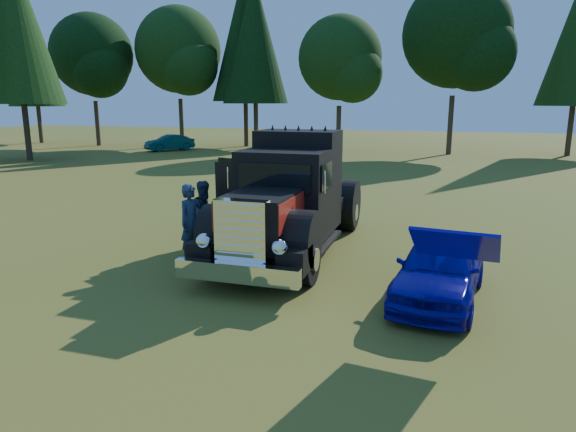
% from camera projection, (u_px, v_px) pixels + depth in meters
% --- Properties ---
extents(ground, '(120.00, 120.00, 0.00)m').
position_uv_depth(ground, '(233.00, 292.00, 10.22)').
color(ground, '#44591A').
rests_on(ground, ground).
extents(treeline, '(72.10, 24.29, 14.44)m').
position_uv_depth(treeline, '(423.00, 34.00, 33.72)').
color(treeline, '#2D2116').
rests_on(treeline, ground).
extents(diamond_t_truck, '(3.31, 7.16, 3.00)m').
position_uv_depth(diamond_t_truck, '(288.00, 203.00, 12.66)').
color(diamond_t_truck, black).
rests_on(diamond_t_truck, ground).
extents(hotrod_coupe, '(1.91, 4.14, 1.89)m').
position_uv_depth(hotrod_coupe, '(440.00, 268.00, 9.75)').
color(hotrod_coupe, '#0F068F').
rests_on(hotrod_coupe, ground).
extents(spectator_near, '(0.65, 0.79, 1.86)m').
position_uv_depth(spectator_near, '(191.00, 223.00, 12.05)').
color(spectator_near, '#1C2142').
rests_on(spectator_near, ground).
extents(spectator_far, '(1.02, 1.07, 1.75)m').
position_uv_depth(spectator_far, '(206.00, 214.00, 13.25)').
color(spectator_far, '#1E2B47').
rests_on(spectator_far, ground).
extents(distant_teal_car, '(3.26, 3.74, 1.22)m').
position_uv_depth(distant_teal_car, '(170.00, 143.00, 39.63)').
color(distant_teal_car, '#0B4543').
rests_on(distant_teal_car, ground).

